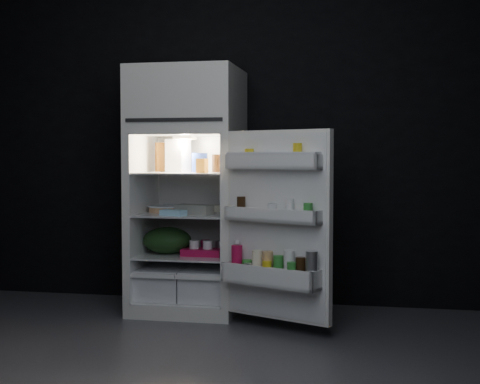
% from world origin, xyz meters
% --- Properties ---
extents(floor, '(4.00, 3.40, 0.00)m').
position_xyz_m(floor, '(0.00, 0.00, 0.00)').
color(floor, '#4B4B50').
rests_on(floor, ground).
extents(wall_back, '(4.00, 0.00, 2.70)m').
position_xyz_m(wall_back, '(0.00, 1.70, 1.35)').
color(wall_back, black).
rests_on(wall_back, ground).
extents(refrigerator, '(0.76, 0.71, 1.78)m').
position_xyz_m(refrigerator, '(-0.17, 1.32, 0.96)').
color(refrigerator, white).
rests_on(refrigerator, ground).
extents(fridge_door, '(0.73, 0.47, 1.22)m').
position_xyz_m(fridge_door, '(0.56, 0.79, 0.68)').
color(fridge_door, white).
rests_on(fridge_door, ground).
extents(milk_jug, '(0.17, 0.17, 0.24)m').
position_xyz_m(milk_jug, '(-0.25, 1.32, 1.15)').
color(milk_jug, white).
rests_on(milk_jug, refrigerator).
extents(mayo_jar, '(0.14, 0.14, 0.14)m').
position_xyz_m(mayo_jar, '(-0.08, 1.31, 1.10)').
color(mayo_jar, '#203FB2').
rests_on(mayo_jar, refrigerator).
extents(jam_jar, '(0.12, 0.12, 0.13)m').
position_xyz_m(jam_jar, '(0.07, 1.27, 1.09)').
color(jam_jar, black).
rests_on(jam_jar, refrigerator).
extents(amber_bottle, '(0.09, 0.09, 0.22)m').
position_xyz_m(amber_bottle, '(-0.42, 1.42, 1.14)').
color(amber_bottle, '#AF651C').
rests_on(amber_bottle, refrigerator).
extents(small_carton, '(0.08, 0.07, 0.10)m').
position_xyz_m(small_carton, '(-0.01, 1.12, 1.08)').
color(small_carton, orange).
rests_on(small_carton, refrigerator).
extents(egg_carton, '(0.30, 0.20, 0.07)m').
position_xyz_m(egg_carton, '(-0.09, 1.18, 0.76)').
color(egg_carton, gray).
rests_on(egg_carton, refrigerator).
extents(pie, '(0.31, 0.31, 0.04)m').
position_xyz_m(pie, '(-0.33, 1.33, 0.75)').
color(pie, tan).
rests_on(pie, refrigerator).
extents(flat_package, '(0.20, 0.14, 0.04)m').
position_xyz_m(flat_package, '(-0.21, 1.06, 0.75)').
color(flat_package, '#9AD5EE').
rests_on(flat_package, refrigerator).
extents(wrapped_pkg, '(0.13, 0.11, 0.05)m').
position_xyz_m(wrapped_pkg, '(0.02, 1.44, 0.75)').
color(wrapped_pkg, '#FAF1CC').
rests_on(wrapped_pkg, refrigerator).
extents(produce_bag, '(0.41, 0.36, 0.20)m').
position_xyz_m(produce_bag, '(-0.31, 1.26, 0.52)').
color(produce_bag, '#193815').
rests_on(produce_bag, refrigerator).
extents(yogurt_tray, '(0.29, 0.16, 0.05)m').
position_xyz_m(yogurt_tray, '(-0.04, 1.20, 0.45)').
color(yogurt_tray, '#BC1043').
rests_on(yogurt_tray, refrigerator).
extents(small_can_red, '(0.08, 0.08, 0.09)m').
position_xyz_m(small_can_red, '(-0.06, 1.39, 0.47)').
color(small_can_red, '#BC1043').
rests_on(small_can_red, refrigerator).
extents(small_can_silver, '(0.08, 0.08, 0.09)m').
position_xyz_m(small_can_silver, '(0.06, 1.37, 0.47)').
color(small_can_silver, silver).
rests_on(small_can_silver, refrigerator).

